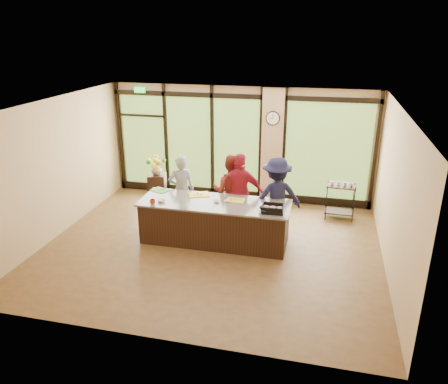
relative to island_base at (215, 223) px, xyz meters
The scene contains 25 objects.
floor 0.53m from the island_base, 90.00° to the right, with size 7.00×7.00×0.00m, color #51371C.
ceiling 2.58m from the island_base, 90.00° to the right, with size 7.00×7.00×0.00m, color silver.
back_wall 2.90m from the island_base, 90.00° to the left, with size 7.00×7.00×0.00m, color tan.
left_wall 3.67m from the island_base, behind, with size 6.00×6.00×0.00m, color tan.
right_wall 3.67m from the island_base, ahead, with size 6.00×6.00×0.00m, color tan.
window_wall 2.83m from the island_base, 86.48° to the left, with size 6.90×0.12×3.00m.
island_base is the anchor object (origin of this frame).
countertop 0.46m from the island_base, ahead, with size 3.20×1.10×0.04m, color slate.
wall_clock 3.25m from the island_base, 71.68° to the left, with size 0.36×0.04×0.36m.
cook_left 1.33m from the island_base, 141.90° to the left, with size 0.60×0.40×1.65m, color gray.
cook_midleft 0.97m from the island_base, 79.43° to the left, with size 0.84×0.66×1.73m, color maroon.
cook_midright 0.94m from the island_base, 59.45° to the left, with size 1.06×0.44×1.81m, color maroon.
cook_right 1.47m from the island_base, 29.00° to the left, with size 1.15×0.66×1.78m, color #171632.
roasting_pan 1.39m from the island_base, 11.05° to the right, with size 0.43×0.34×0.08m, color black.
mixing_bowl 1.28m from the island_base, 12.24° to the right, with size 0.33×0.33×0.08m, color silver.
cutting_board_left 1.51m from the island_base, 164.16° to the left, with size 0.39×0.29×0.01m, color #509937.
cutting_board_center 0.74m from the island_base, 143.12° to the left, with size 0.44×0.33×0.01m, color yellow.
cutting_board_right 0.66m from the island_base, 24.79° to the left, with size 0.38×0.28×0.01m, color yellow.
prep_bowl_near 1.23m from the island_base, 167.27° to the right, with size 0.16×0.16×0.05m, color white.
prep_bowl_mid 0.50m from the island_base, ahead, with size 0.13×0.13×0.04m, color white.
prep_bowl_far 0.56m from the island_base, 18.08° to the left, with size 0.12×0.12×0.03m, color white.
red_ramekin 1.40m from the island_base, 162.46° to the right, with size 0.12×0.12×0.09m, color #9F2A0F.
flower_stand 2.54m from the island_base, 140.27° to the left, with size 0.43×0.43×0.86m, color black.
flower_vase 2.60m from the island_base, 140.27° to the left, with size 0.27×0.27×0.28m, color #957651.
bar_cart 3.24m from the island_base, 35.43° to the left, with size 0.70×0.42×0.94m.
Camera 1 is at (2.18, -7.97, 4.38)m, focal length 35.00 mm.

